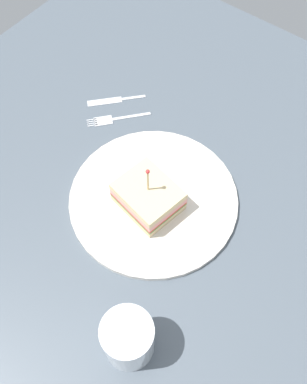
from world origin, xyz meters
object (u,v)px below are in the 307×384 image
Objects in this scene: sandwich_half_center at (148,197)px; drink_glass at (128,340)px; plate at (154,199)px; fork at (111,119)px; knife at (113,100)px.

drink_glass is at bearing 31.01° from sandwich_half_center.
sandwich_half_center reaches higher than plate.
fork is (-10.98, -17.71, -3.28)cm from sandwich_half_center.
knife is at bearing -123.32° from plate.
sandwich_half_center is 1.22× the size of knife.
fork is 1.09× the size of knife.
drink_glass is (21.76, 12.18, 3.48)cm from plate.
fork is at bearing -121.79° from sandwich_half_center.
plate is 24.72cm from knife.
drink_glass reaches higher than plate.
sandwich_half_center is (1.47, -0.01, 2.95)cm from plate.
knife is (-15.05, -20.64, -3.28)cm from sandwich_half_center.
sandwich_half_center reaches higher than drink_glass.
fork and knife have the same top height.
drink_glass reaches higher than fork.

